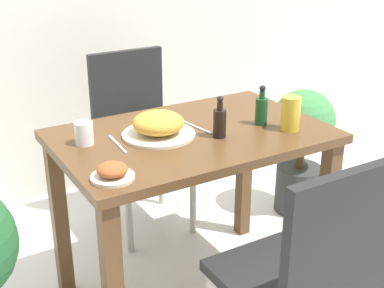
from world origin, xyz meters
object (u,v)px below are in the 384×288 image
food_plate (158,125)px  potted_plant_right (302,142)px  side_plate (112,172)px  juice_glass (291,113)px  condiment_bottle (220,121)px  drink_cup (84,133)px  sauce_bottle (261,109)px  chair_far (138,130)px  chair_near (307,275)px

food_plate → potted_plant_right: bearing=16.4°
side_plate → potted_plant_right: bearing=23.0°
juice_glass → condiment_bottle: size_ratio=0.83×
drink_cup → sauce_bottle: (0.69, -0.16, 0.02)m
chair_far → condiment_bottle: size_ratio=5.61×
chair_far → food_plate: chair_far is taller
chair_near → drink_cup: (-0.40, 0.79, 0.27)m
chair_near → food_plate: bearing=-80.0°
juice_glass → potted_plant_right: (0.54, 0.50, -0.41)m
chair_far → sauce_bottle: bearing=-74.1°
food_plate → drink_cup: size_ratio=3.28×
chair_near → food_plate: 0.79m
drink_cup → potted_plant_right: size_ratio=0.12×
chair_far → juice_glass: bearing=-72.4°
chair_far → juice_glass: chair_far is taller
potted_plant_right → side_plate: bearing=-157.0°
juice_glass → side_plate: bearing=-176.0°
side_plate → food_plate: bearing=40.9°
juice_glass → condiment_bottle: (-0.28, 0.08, -0.01)m
chair_near → potted_plant_right: bearing=-130.9°
condiment_bottle → drink_cup: bearing=157.8°
chair_far → juice_glass: 0.95m
chair_near → chair_far: (0.08, 1.38, 0.00)m
chair_near → potted_plant_right: 1.36m
chair_near → side_plate: (-0.43, 0.47, 0.26)m
food_plate → potted_plant_right: (1.02, 0.30, -0.39)m
food_plate → sauce_bottle: size_ratio=1.72×
food_plate → juice_glass: (0.48, -0.20, 0.02)m
side_plate → potted_plant_right: side_plate is taller
sauce_bottle → potted_plant_right: (0.60, 0.39, -0.41)m
chair_near → condiment_bottle: (0.07, 0.60, 0.29)m
side_plate → sauce_bottle: sauce_bottle is taller
potted_plant_right → juice_glass: bearing=-137.0°
food_plate → condiment_bottle: 0.23m
drink_cup → chair_near: bearing=-63.1°
juice_glass → food_plate: bearing=156.9°
drink_cup → chair_far: bearing=50.8°
juice_glass → potted_plant_right: bearing=43.0°
side_plate → condiment_bottle: size_ratio=0.87×
drink_cup → condiment_bottle: (0.47, -0.19, 0.02)m
chair_near → potted_plant_right: size_ratio=1.30×
chair_far → sauce_bottle: size_ratio=5.61×
potted_plant_right → chair_far: bearing=156.5°
drink_cup → juice_glass: 0.80m
juice_glass → potted_plant_right: juice_glass is taller
sauce_bottle → potted_plant_right: 0.83m
chair_near → side_plate: size_ratio=6.43×
drink_cup → sauce_bottle: 0.71m
sauce_bottle → food_plate: bearing=167.2°
chair_near → condiment_bottle: bearing=-96.5°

